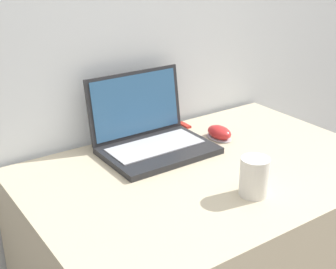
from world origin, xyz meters
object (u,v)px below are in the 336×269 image
Objects in this scene: drink_cup at (254,176)px; computer_mouse at (219,133)px; laptop at (150,134)px; usb_stick at (184,125)px.

drink_cup is 1.04× the size of computer_mouse.
drink_cup is 0.39m from computer_mouse.
drink_cup is at bearing -81.15° from laptop.
computer_mouse is 1.74× the size of usb_stick.
usb_stick is (0.15, 0.51, -0.05)m from drink_cup.
laptop is 3.23× the size of drink_cup.
laptop reaches higher than usb_stick.
computer_mouse is 0.16m from usb_stick.
laptop is 0.42m from drink_cup.
laptop is 3.35× the size of computer_mouse.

